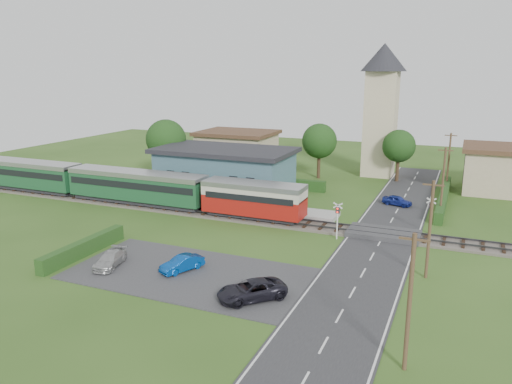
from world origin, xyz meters
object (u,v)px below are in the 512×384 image
at_px(pedestrian_near, 265,198).
at_px(house_west, 237,150).
at_px(train, 113,183).
at_px(station_building, 225,170).
at_px(car_park_dark, 252,290).
at_px(car_park_blue, 182,263).
at_px(pedestrian_far, 170,187).
at_px(car_park_silver, 110,259).
at_px(car_on_road, 397,201).
at_px(church_tower, 382,100).
at_px(house_east, 501,169).
at_px(crossing_signal_near, 337,215).
at_px(crossing_signal_far, 431,210).
at_px(equipment_hut, 140,182).

bearing_deg(pedestrian_near, house_west, -74.92).
bearing_deg(train, station_building, 44.32).
relative_size(station_building, car_park_dark, 3.62).
bearing_deg(car_park_dark, car_park_blue, -154.73).
xyz_separation_m(station_building, pedestrian_near, (7.31, -5.48, -1.34)).
distance_m(car_park_dark, pedestrian_far, 26.83).
bearing_deg(car_park_silver, car_on_road, 42.89).
bearing_deg(car_park_dark, church_tower, 133.66).
bearing_deg(pedestrian_far, car_park_silver, -153.76).
xyz_separation_m(house_east, crossing_signal_near, (-13.60, -24.41, -0.66)).
height_order(crossing_signal_far, car_on_road, crossing_signal_far).
xyz_separation_m(equipment_hut, crossing_signal_far, (31.60, -0.81, 0.39)).
distance_m(crossing_signal_near, car_park_dark, 13.87).
distance_m(station_building, car_park_dark, 28.93).
xyz_separation_m(train, car_park_dark, (23.55, -16.05, -1.48)).
xyz_separation_m(car_on_road, car_park_dark, (-5.35, -26.81, 0.11)).
height_order(house_east, car_park_silver, house_east).
bearing_deg(church_tower, crossing_signal_near, -87.18).
relative_size(pedestrian_near, pedestrian_far, 0.93).
bearing_deg(church_tower, house_west, -171.47).
xyz_separation_m(train, church_tower, (24.21, 26.00, 8.05)).
relative_size(crossing_signal_near, car_park_blue, 0.99).
bearing_deg(house_east, pedestrian_near, -140.83).
relative_size(church_tower, house_west, 1.63).
bearing_deg(car_park_dark, car_on_road, 123.27).
relative_size(church_tower, pedestrian_far, 9.01).
xyz_separation_m(house_east, pedestrian_near, (-22.69, -18.49, -1.44)).
relative_size(house_west, pedestrian_near, 5.95).
bearing_deg(equipment_hut, car_park_silver, -60.18).
distance_m(house_east, crossing_signal_near, 27.95).
bearing_deg(pedestrian_near, equipment_hut, -16.02).
distance_m(house_east, crossing_signal_far, 20.64).
distance_m(station_building, car_on_road, 19.88).
distance_m(house_east, car_on_road, 15.41).
relative_size(station_building, church_tower, 0.91).
height_order(car_park_dark, pedestrian_far, pedestrian_far).
xyz_separation_m(station_building, pedestrian_far, (-4.12, -5.58, -1.27)).
relative_size(car_park_silver, pedestrian_near, 1.99).
height_order(car_on_road, pedestrian_far, pedestrian_far).
xyz_separation_m(crossing_signal_near, pedestrian_far, (-20.52, 5.82, -0.71)).
xyz_separation_m(crossing_signal_near, car_on_road, (3.29, 13.16, -1.56)).
xyz_separation_m(equipment_hut, car_park_dark, (22.34, -19.25, -1.05)).
relative_size(church_tower, car_on_road, 5.64).
xyz_separation_m(church_tower, house_east, (15.00, -4.00, -7.43)).
xyz_separation_m(house_west, pedestrian_far, (0.88, -19.59, -1.37)).
xyz_separation_m(house_west, pedestrian_near, (12.31, -19.49, -1.43)).
bearing_deg(crossing_signal_near, pedestrian_far, 164.17).
height_order(house_west, crossing_signal_far, house_west).
bearing_deg(train, crossing_signal_far, 4.17).
bearing_deg(station_building, train, -135.68).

